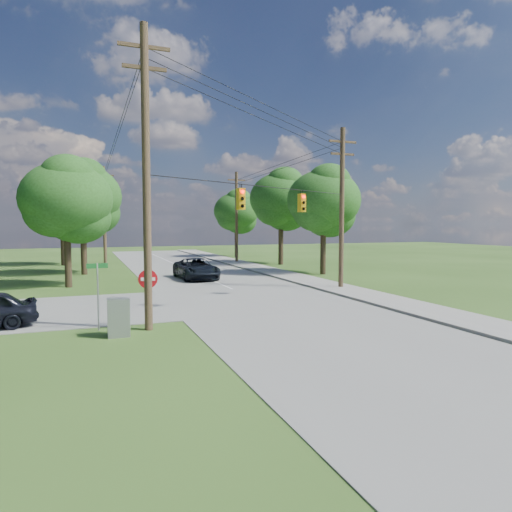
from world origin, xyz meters
name	(u,v)px	position (x,y,z in m)	size (l,w,h in m)	color
ground	(259,323)	(0.00, 0.00, 0.00)	(140.00, 140.00, 0.00)	#2D4B19
main_road	(260,302)	(2.00, 5.00, 0.01)	(10.00, 100.00, 0.03)	gray
sidewalk_east	(364,294)	(8.70, 5.00, 0.06)	(2.60, 100.00, 0.12)	gray
pole_sw	(146,174)	(-4.60, 0.40, 6.23)	(2.00, 0.32, 12.00)	brown
pole_ne	(342,206)	(8.90, 8.00, 5.47)	(2.00, 0.32, 10.50)	brown
pole_north_e	(237,216)	(8.90, 30.00, 5.13)	(2.00, 0.32, 10.00)	brown
pole_north_w	(104,215)	(-5.00, 30.00, 5.13)	(2.00, 0.32, 10.00)	brown
power_lines	(218,150)	(1.50, 11.54, 9.15)	(13.93, 29.62, 4.93)	black
traffic_signals	(274,201)	(2.55, 4.43, 5.50)	(4.91, 3.27, 1.05)	#E5A80D
tree_w_near	(66,199)	(-8.00, 15.00, 5.92)	(6.00, 6.00, 8.40)	#3E2D1F
tree_w_mid	(82,196)	(-7.00, 23.00, 6.58)	(6.40, 6.40, 9.22)	#3E2D1F
tree_w_far	(62,205)	(-9.00, 33.00, 6.25)	(6.00, 6.00, 8.73)	#3E2D1F
tree_e_near	(324,200)	(12.00, 16.00, 6.25)	(6.20, 6.20, 8.81)	#3E2D1F
tree_e_mid	(281,199)	(12.50, 26.00, 6.91)	(6.60, 6.60, 9.64)	#3E2D1F
tree_e_far	(236,211)	(11.50, 38.00, 5.92)	(5.80, 5.80, 8.32)	#3E2D1F
car_main_north	(196,269)	(1.09, 16.35, 0.82)	(2.64, 5.72, 1.59)	black
control_cabinet	(119,318)	(-5.81, -0.32, 0.73)	(0.81, 0.58, 1.45)	gray
do_not_enter_sign	(148,285)	(-4.53, 1.00, 1.74)	(0.80, 0.12, 2.39)	gray
street_name_sign	(98,288)	(-6.49, 1.00, 1.72)	(0.81, 0.09, 2.71)	gray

